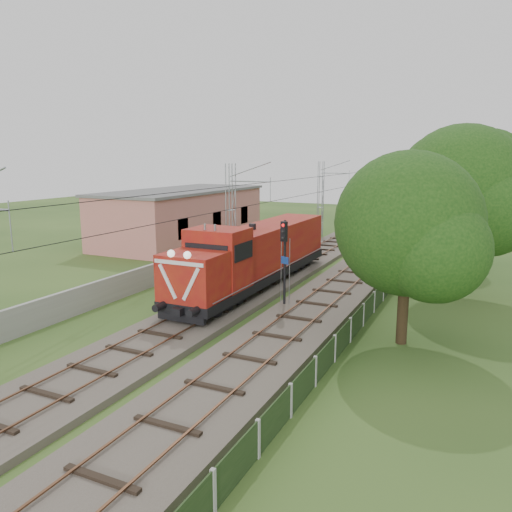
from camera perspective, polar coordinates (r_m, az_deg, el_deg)
The scene contains 14 objects.
ground at distance 24.41m, azimuth -9.99°, elevation -9.09°, with size 140.00×140.00×0.00m, color #29481B.
track_main at distance 30.03m, azimuth -2.27°, elevation -4.67°, with size 4.20×70.00×0.45m.
track_side at distance 40.33m, azimuth 12.75°, elevation -0.82°, with size 4.20×80.00×0.45m.
catenary at distance 34.96m, azimuth -2.81°, elevation 4.05°, with size 3.31×70.00×8.00m.
boundary_wall at distance 37.29m, azimuth -7.58°, elevation -0.73°, with size 0.25×40.00×1.50m, color #9E9E99.
station_building at distance 51.52m, azimuth -8.35°, elevation 4.66°, with size 8.40×20.40×5.22m.
fence at distance 23.58m, azimuth 10.71°, elevation -8.31°, with size 0.12×32.00×1.20m.
locomotive at distance 31.92m, azimuth -0.02°, elevation 0.21°, with size 3.11×17.74×4.50m.
coach_rake at distance 89.28m, azimuth 20.02°, elevation 6.71°, with size 2.92×86.97×3.37m.
signal_post at distance 27.46m, azimuth 3.25°, elevation 0.83°, with size 0.53×0.43×5.03m.
tree_a at distance 22.92m, azimuth 17.16°, elevation 3.34°, with size 6.75×6.42×8.74m.
tree_b at distance 32.13m, azimuth 22.55°, elevation 6.91°, with size 7.99×7.61×10.36m.
tree_c at distance 41.12m, azimuth 20.19°, elevation 5.17°, with size 5.64×5.37×7.31m.
tree_d at distance 61.47m, azimuth 24.98°, elevation 9.07°, with size 8.90×8.48×11.54m.
Camera 1 is at (13.43, -18.58, 8.40)m, focal length 35.00 mm.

